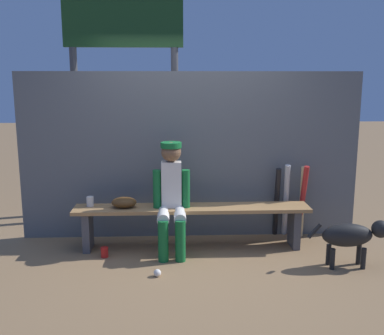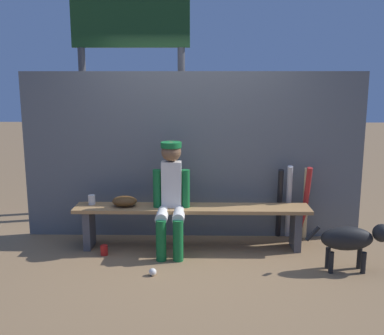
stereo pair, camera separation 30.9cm
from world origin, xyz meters
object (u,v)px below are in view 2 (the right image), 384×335
Objects in this scene: dugout_bench at (192,216)px; cup_on_ground at (104,250)px; bat_aluminum_silver at (289,202)px; player_seated at (171,193)px; baseball at (153,272)px; dog at (353,239)px; baseball_glove at (125,201)px; bat_wood_natural at (305,204)px; bat_aluminum_red at (306,203)px; cup_on_bench at (92,200)px; bat_aluminum_black at (279,204)px; scoreboard at (135,43)px.

cup_on_ground is (-0.96, -0.24, -0.33)m from dugout_bench.
player_seated is at bearing -162.95° from bat_aluminum_silver.
dog is at bearing 4.43° from baseball.
baseball_glove is 3.78× the size of baseball.
cup_on_ground is at bearing -166.54° from bat_wood_natural.
bat_aluminum_red is 0.02m from bat_wood_natural.
dog is at bearing -13.75° from cup_on_bench.
bat_aluminum_black is 7.98× the size of cup_on_ground.
cup_on_bench is (-2.30, -0.24, 0.08)m from bat_aluminum_silver.
cup_on_ground is (-0.73, -0.13, -0.61)m from player_seated.
bat_aluminum_black reaches higher than cup_on_ground.
cup_on_ground is at bearing -170.05° from player_seated.
cup_on_ground is (-2.11, -0.55, -0.41)m from bat_aluminum_silver.
baseball is at bearing -62.87° from baseball_glove.
cup_on_bench is (-1.15, 0.07, 0.16)m from dugout_bench.
cup_on_bench reaches higher than cup_on_ground.
scoreboard is 4.11× the size of dog.
dog is at bearing -73.26° from bat_aluminum_red.
bat_aluminum_silver is at bearing -8.87° from bat_aluminum_black.
bat_aluminum_silver is at bearing 117.09° from dog.
player_seated is 1.31× the size of bat_aluminum_silver.
baseball is (-1.72, -1.07, -0.40)m from bat_wood_natural.
bat_wood_natural is 11.89× the size of baseball.
scoreboard is (-0.43, 2.21, 2.34)m from baseball.
baseball_glove is at bearing 165.74° from dog.
bat_aluminum_silver is at bearing 35.08° from baseball.
dugout_bench is 2.93× the size of bat_aluminum_red.
baseball is at bearing -46.86° from cup_on_bench.
player_seated is 1.35× the size of bat_aluminum_red.
baseball is at bearing -41.30° from cup_on_ground.
bat_aluminum_silver is at bearing 15.10° from dugout_bench.
cup_on_ground is (-2.31, -0.55, -0.39)m from bat_wood_natural.
dugout_bench is at bearing -61.01° from scoreboard.
bat_aluminum_black is at bearing 17.40° from dugout_bench.
scoreboard reaches higher than dog.
bat_aluminum_silver is at bearing 9.21° from baseball_glove.
bat_aluminum_black is 0.11m from bat_aluminum_silver.
player_seated reaches higher than bat_aluminum_black.
bat_aluminum_red is 8.22× the size of cup_on_bench.
bat_aluminum_red reaches higher than bat_wood_natural.
baseball_glove is 0.99m from baseball.
bat_aluminum_silver is at bearing 17.05° from player_seated.
player_seated reaches higher than cup_on_ground.
bat_wood_natural is at bearing 13.46° from cup_on_ground.
player_seated is 4.37× the size of baseball_glove.
bat_wood_natural is at bearing -27.96° from scoreboard.
bat_aluminum_black is 1.82m from baseball.
baseball is at bearing -175.57° from dog.
baseball_glove is 2.13m from bat_aluminum_red.
dugout_bench is 2.84× the size of bat_aluminum_silver.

